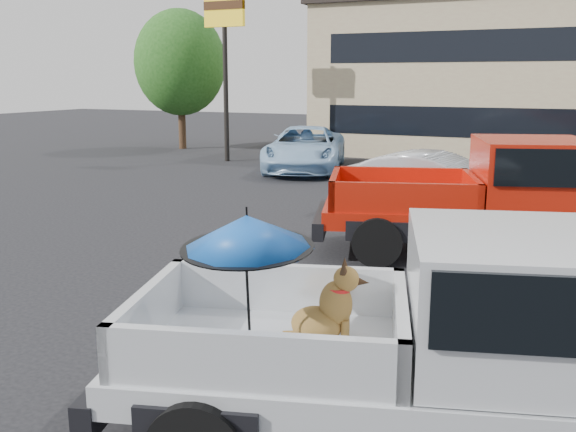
{
  "coord_description": "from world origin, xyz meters",
  "views": [
    {
      "loc": [
        2.17,
        -7.07,
        3.07
      ],
      "look_at": [
        -1.25,
        0.43,
        1.3
      ],
      "focal_mm": 40.0,
      "sensor_mm": 36.0,
      "label": 1
    }
  ],
  "objects_px": {
    "motel_sign": "(225,34)",
    "blue_suv": "(305,149)",
    "silver_pickup": "(481,330)",
    "red_pickup": "(519,193)",
    "tree_left": "(180,63)",
    "silver_sedan": "(436,186)"
  },
  "relations": [
    {
      "from": "motel_sign",
      "to": "silver_sedan",
      "type": "distance_m",
      "value": 12.18
    },
    {
      "from": "motel_sign",
      "to": "tree_left",
      "type": "distance_m",
      "value": 5.08
    },
    {
      "from": "motel_sign",
      "to": "blue_suv",
      "type": "relative_size",
      "value": 1.13
    },
    {
      "from": "tree_left",
      "to": "blue_suv",
      "type": "bearing_deg",
      "value": -28.1
    },
    {
      "from": "silver_pickup",
      "to": "silver_sedan",
      "type": "bearing_deg",
      "value": 87.62
    },
    {
      "from": "tree_left",
      "to": "silver_sedan",
      "type": "distance_m",
      "value": 16.8
    },
    {
      "from": "blue_suv",
      "to": "tree_left",
      "type": "bearing_deg",
      "value": 135.06
    },
    {
      "from": "motel_sign",
      "to": "blue_suv",
      "type": "bearing_deg",
      "value": -16.67
    },
    {
      "from": "motel_sign",
      "to": "red_pickup",
      "type": "bearing_deg",
      "value": -39.78
    },
    {
      "from": "tree_left",
      "to": "silver_sedan",
      "type": "relative_size",
      "value": 1.37
    },
    {
      "from": "blue_suv",
      "to": "silver_sedan",
      "type": "bearing_deg",
      "value": -62.29
    },
    {
      "from": "red_pickup",
      "to": "tree_left",
      "type": "bearing_deg",
      "value": 123.58
    },
    {
      "from": "red_pickup",
      "to": "silver_sedan",
      "type": "xyz_separation_m",
      "value": [
        -1.96,
        2.57,
        -0.4
      ]
    },
    {
      "from": "red_pickup",
      "to": "blue_suv",
      "type": "distance_m",
      "value": 11.22
    },
    {
      "from": "silver_pickup",
      "to": "red_pickup",
      "type": "height_order",
      "value": "silver_pickup"
    },
    {
      "from": "motel_sign",
      "to": "silver_pickup",
      "type": "bearing_deg",
      "value": -54.0
    },
    {
      "from": "silver_sedan",
      "to": "blue_suv",
      "type": "height_order",
      "value": "blue_suv"
    },
    {
      "from": "motel_sign",
      "to": "red_pickup",
      "type": "distance_m",
      "value": 15.07
    },
    {
      "from": "red_pickup",
      "to": "silver_sedan",
      "type": "distance_m",
      "value": 3.25
    },
    {
      "from": "red_pickup",
      "to": "blue_suv",
      "type": "relative_size",
      "value": 1.24
    },
    {
      "from": "tree_left",
      "to": "silver_pickup",
      "type": "relative_size",
      "value": 1.0
    },
    {
      "from": "silver_pickup",
      "to": "silver_sedan",
      "type": "relative_size",
      "value": 1.37
    }
  ]
}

